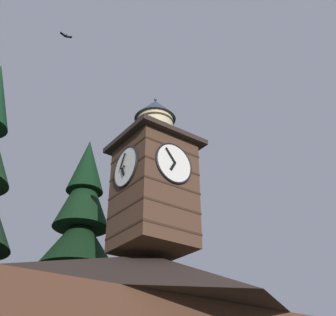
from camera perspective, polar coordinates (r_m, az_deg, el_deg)
name	(u,v)px	position (r m, az deg, el deg)	size (l,w,h in m)	color
clock_tower	(154,180)	(20.28, -1.92, -2.96)	(3.80, 3.80, 8.45)	#4C3323
pine_tree_behind	(72,305)	(23.40, -12.83, -18.84)	(7.21, 7.21, 16.51)	#473323
moon	(87,299)	(62.01, -10.87, -18.16)	(1.87, 1.87, 1.87)	silver
flying_bird_high	(66,36)	(23.42, -13.61, 15.76)	(0.65, 0.19, 0.15)	black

